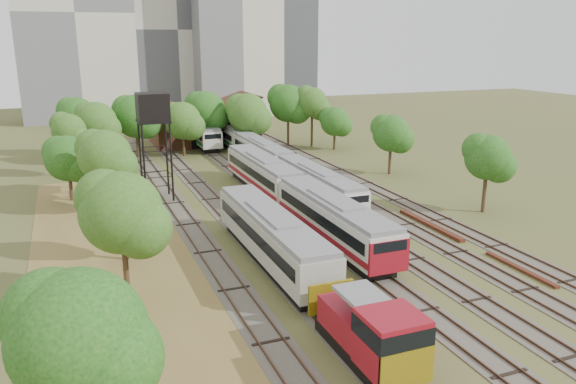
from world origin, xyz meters
name	(u,v)px	position (x,y,z in m)	size (l,w,h in m)	color
ground	(414,281)	(0.00, 0.00, 0.00)	(240.00, 240.00, 0.00)	#475123
dry_grass_patch	(133,276)	(-18.00, 8.00, 0.02)	(14.00, 60.00, 0.04)	brown
tracks	(278,192)	(-0.67, 25.00, 0.04)	(24.60, 80.00, 0.19)	#4C473D
railcar_red_set	(293,194)	(-2.00, 17.27, 2.01)	(3.07, 34.57, 3.80)	black
railcar_green_set	(262,153)	(2.00, 37.94, 1.76)	(2.70, 52.08, 3.33)	black
railcar_rear	(200,133)	(-2.00, 55.94, 1.90)	(2.91, 16.08, 3.60)	black
shunter_locomotive	(373,335)	(-8.00, -8.20, 1.82)	(2.88, 8.10, 3.77)	black
old_grey_coach	(272,236)	(-8.00, 6.72, 2.08)	(3.08, 18.00, 3.81)	black
water_tower	(153,110)	(-13.18, 27.24, 9.26)	(3.17, 3.17, 10.98)	black
rail_pile_near	(430,225)	(8.00, 9.34, 0.15)	(0.60, 8.98, 0.30)	#4F2416
rail_pile_far	(520,269)	(8.20, -1.31, 0.11)	(0.43, 6.81, 0.22)	#4F2416
maintenance_shed	(203,125)	(-1.00, 57.98, 2.91)	(16.45, 11.55, 7.58)	#381914
tree_band_left	(88,167)	(-19.98, 20.86, 5.37)	(8.56, 68.56, 8.57)	#382616
tree_band_far	(209,113)	(-2.13, 49.48, 5.85)	(36.42, 10.65, 9.47)	#382616
tree_band_right	(393,135)	(15.48, 28.10, 4.90)	(5.10, 38.14, 7.55)	#382616
tower_left	(73,14)	(-18.00, 95.00, 21.00)	(22.00, 16.00, 42.00)	beige
tower_centre	(170,30)	(2.00, 100.00, 18.00)	(20.00, 18.00, 36.00)	#B2AEA1
tower_right	(231,1)	(14.00, 92.00, 24.00)	(18.00, 16.00, 48.00)	beige
tower_far_right	(287,47)	(34.00, 110.00, 14.00)	(12.00, 12.00, 28.00)	#3E4145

